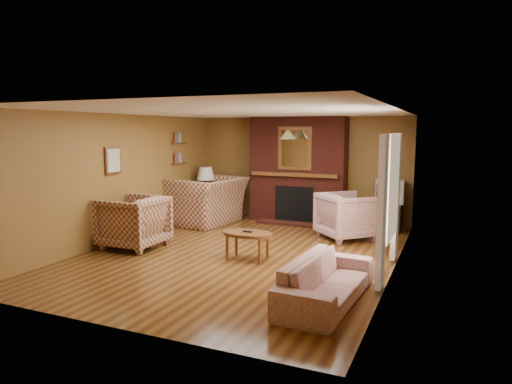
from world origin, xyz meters
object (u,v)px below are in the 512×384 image
at_px(floral_sofa, 326,280).
at_px(fireplace, 298,171).
at_px(table_lamp, 206,180).
at_px(crt_tv, 389,191).
at_px(coffee_table, 248,236).
at_px(floral_armchair, 347,216).
at_px(tv_stand, 388,217).
at_px(plaid_armchair, 133,222).
at_px(plaid_loveseat, 206,200).
at_px(side_table, 206,208).

bearing_deg(floral_sofa, fireplace, 25.95).
xyz_separation_m(table_lamp, crt_tv, (4.15, 0.34, -0.08)).
distance_m(floral_sofa, coffee_table, 2.11).
bearing_deg(floral_armchair, crt_tv, -75.36).
bearing_deg(table_lamp, crt_tv, 4.74).
xyz_separation_m(floral_sofa, tv_stand, (0.15, 4.41, 0.03)).
bearing_deg(floral_armchair, tv_stand, -75.22).
distance_m(plaid_armchair, table_lamp, 2.92).
bearing_deg(plaid_loveseat, side_table, -144.62).
distance_m(fireplace, floral_armchair, 2.00).
height_order(fireplace, table_lamp, fireplace).
xyz_separation_m(floral_armchair, side_table, (-3.52, 0.67, -0.18)).
bearing_deg(floral_sofa, floral_armchair, 11.59).
height_order(table_lamp, crt_tv, table_lamp).
bearing_deg(coffee_table, table_lamp, 130.35).
distance_m(fireplace, table_lamp, 2.18).
relative_size(side_table, crt_tv, 0.85).
height_order(plaid_loveseat, side_table, plaid_loveseat).
relative_size(plaid_armchair, coffee_table, 1.20).
height_order(floral_sofa, side_table, floral_sofa).
xyz_separation_m(fireplace, floral_armchair, (1.42, -1.21, -0.73)).
height_order(floral_sofa, table_lamp, table_lamp).
distance_m(floral_armchair, coffee_table, 2.39).
bearing_deg(floral_sofa, coffee_table, 55.32).
relative_size(fireplace, tv_stand, 4.02).
height_order(tv_stand, crt_tv, crt_tv).
distance_m(plaid_loveseat, crt_tv, 3.99).
bearing_deg(side_table, table_lamp, 90.00).
xyz_separation_m(coffee_table, table_lamp, (-2.34, 2.76, 0.53)).
xyz_separation_m(plaid_armchair, crt_tv, (4.00, 3.22, 0.38)).
height_order(floral_armchair, table_lamp, table_lamp).
bearing_deg(plaid_armchair, table_lamp, -177.22).
relative_size(plaid_loveseat, floral_sofa, 0.87).
relative_size(floral_sofa, tv_stand, 3.11).
bearing_deg(coffee_table, tv_stand, 59.82).
relative_size(plaid_loveseat, plaid_armchair, 1.56).
xyz_separation_m(plaid_loveseat, plaid_armchair, (-0.10, -2.43, -0.05)).
bearing_deg(floral_sofa, plaid_armchair, 76.41).
height_order(fireplace, tv_stand, fireplace).
distance_m(side_table, crt_tv, 4.20).
bearing_deg(tv_stand, side_table, -174.57).
relative_size(fireplace, floral_sofa, 1.29).
xyz_separation_m(floral_sofa, side_table, (-4.00, 4.06, -0.00)).
bearing_deg(table_lamp, floral_armchair, -10.86).
bearing_deg(floral_armchair, table_lamp, 35.60).
bearing_deg(plaid_loveseat, plaid_armchair, 3.60).
distance_m(side_table, table_lamp, 0.66).
xyz_separation_m(plaid_loveseat, crt_tv, (3.90, 0.79, 0.32)).
bearing_deg(floral_armchair, plaid_armchair, 79.65).
bearing_deg(table_lamp, tv_stand, 4.82).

